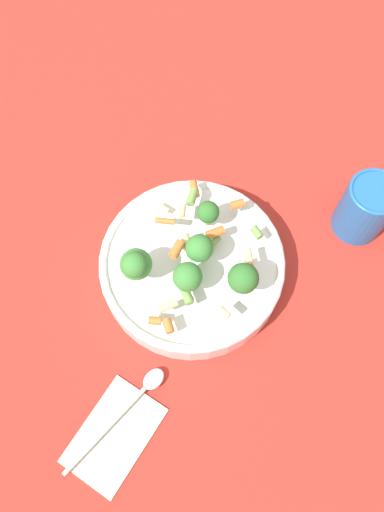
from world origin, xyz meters
The scene contains 6 objects.
ground_plane centered at (0.00, 0.00, 0.00)m, with size 3.00×3.00×0.00m, color #B72D23.
bowl centered at (0.00, 0.00, 0.03)m, with size 0.29×0.29×0.05m.
pasta_salad centered at (0.00, 0.02, 0.10)m, with size 0.21×0.25×0.08m.
cup centered at (-0.18, -0.23, 0.06)m, with size 0.08×0.08×0.11m.
napkin centered at (-0.05, 0.27, 0.00)m, with size 0.10×0.15×0.01m.
spoon centered at (-0.05, 0.22, 0.01)m, with size 0.04×0.20×0.01m.
Camera 1 is at (-0.17, 0.25, 0.77)m, focal length 35.00 mm.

